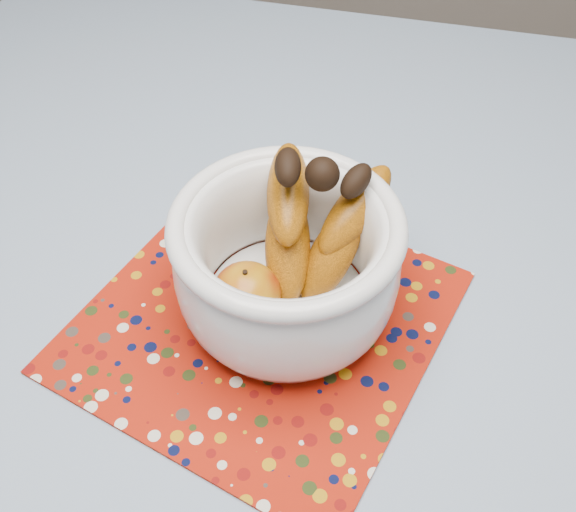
% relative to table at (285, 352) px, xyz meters
% --- Properties ---
extents(table, '(1.20, 1.20, 0.75)m').
position_rel_table_xyz_m(table, '(0.00, 0.00, 0.00)').
color(table, brown).
rests_on(table, ground).
extents(tablecloth, '(1.32, 1.32, 0.01)m').
position_rel_table_xyz_m(tablecloth, '(0.00, 0.00, 0.08)').
color(tablecloth, '#668BAA').
rests_on(tablecloth, table).
extents(placemat, '(0.43, 0.43, 0.00)m').
position_rel_table_xyz_m(placemat, '(-0.02, -0.03, 0.09)').
color(placemat, '#9B1708').
rests_on(placemat, tablecloth).
extents(fruit_bowl, '(0.24, 0.25, 0.19)m').
position_rel_table_xyz_m(fruit_bowl, '(0.01, 0.00, 0.17)').
color(fruit_bowl, white).
rests_on(fruit_bowl, placemat).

